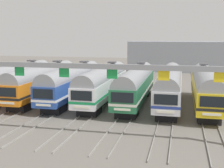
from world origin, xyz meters
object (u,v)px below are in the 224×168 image
(commuter_train_orange, at_px, (43,80))
(catenary_gantry, at_px, (64,75))
(commuter_train_maroon, at_px, (15,79))
(commuter_train_white, at_px, (103,83))
(commuter_train_green, at_px, (136,84))
(commuter_train_silver, at_px, (170,85))
(commuter_train_yellow, at_px, (205,86))
(commuter_train_blue, at_px, (73,81))

(commuter_train_orange, xyz_separation_m, catenary_gantry, (8.60, -13.50, 2.77))
(commuter_train_maroon, relative_size, catenary_gantry, 0.58)
(commuter_train_white, height_order, catenary_gantry, catenary_gantry)
(commuter_train_orange, distance_m, catenary_gantry, 16.25)
(commuter_train_green, height_order, catenary_gantry, catenary_gantry)
(commuter_train_orange, height_order, catenary_gantry, catenary_gantry)
(commuter_train_green, bearing_deg, commuter_train_silver, -0.06)
(commuter_train_silver, bearing_deg, commuter_train_green, 179.94)
(commuter_train_orange, xyz_separation_m, commuter_train_yellow, (21.51, 0.00, 0.00))
(commuter_train_maroon, bearing_deg, commuter_train_orange, 0.00)
(commuter_train_yellow, bearing_deg, commuter_train_blue, 180.00)
(commuter_train_maroon, relative_size, commuter_train_blue, 1.00)
(commuter_train_white, relative_size, commuter_train_yellow, 1.00)
(commuter_train_blue, bearing_deg, commuter_train_maroon, 180.00)
(commuter_train_blue, bearing_deg, commuter_train_orange, 180.00)
(commuter_train_orange, distance_m, commuter_train_silver, 17.21)
(commuter_train_orange, relative_size, commuter_train_yellow, 1.00)
(commuter_train_maroon, relative_size, commuter_train_green, 1.00)
(commuter_train_maroon, distance_m, commuter_train_orange, 4.30)
(commuter_train_blue, distance_m, commuter_train_silver, 12.91)
(commuter_train_orange, relative_size, catenary_gantry, 0.58)
(commuter_train_green, bearing_deg, commuter_train_blue, 180.00)
(commuter_train_white, xyz_separation_m, commuter_train_silver, (8.60, -0.00, -0.00))
(commuter_train_maroon, bearing_deg, commuter_train_yellow, 0.00)
(commuter_train_orange, bearing_deg, commuter_train_silver, -0.01)
(commuter_train_silver, bearing_deg, commuter_train_blue, 179.98)
(commuter_train_green, xyz_separation_m, catenary_gantry, (-4.30, -13.50, 2.77))
(commuter_train_white, bearing_deg, commuter_train_silver, -0.03)
(commuter_train_maroon, distance_m, commuter_train_silver, 21.51)
(catenary_gantry, bearing_deg, commuter_train_orange, 122.51)
(commuter_train_yellow, bearing_deg, commuter_train_orange, 180.00)
(commuter_train_yellow, xyz_separation_m, catenary_gantry, (-12.91, -13.50, 2.77))
(commuter_train_orange, relative_size, commuter_train_silver, 1.00)
(commuter_train_blue, xyz_separation_m, catenary_gantry, (4.30, -13.50, 2.77))
(commuter_train_orange, bearing_deg, catenary_gantry, -57.49)
(commuter_train_white, bearing_deg, commuter_train_blue, 180.00)
(commuter_train_orange, bearing_deg, commuter_train_blue, 0.00)
(commuter_train_yellow, bearing_deg, commuter_train_white, 180.00)
(commuter_train_maroon, xyz_separation_m, commuter_train_blue, (8.60, 0.00, 0.00))
(commuter_train_blue, height_order, commuter_train_green, same)
(commuter_train_yellow, distance_m, catenary_gantry, 18.88)
(commuter_train_blue, height_order, commuter_train_yellow, same)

